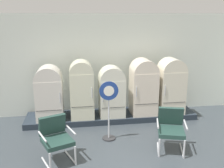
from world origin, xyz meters
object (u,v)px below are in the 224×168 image
at_px(refrigerator_1, 82,88).
at_px(armchair_right, 171,127).
at_px(refrigerator_4, 171,84).
at_px(refrigerator_2, 112,90).
at_px(armchair_left, 56,137).
at_px(sign_stand, 109,112).
at_px(refrigerator_0, 49,92).
at_px(refrigerator_3, 143,85).

height_order(refrigerator_1, armchair_right, refrigerator_1).
bearing_deg(refrigerator_4, armchair_right, -110.45).
bearing_deg(refrigerator_2, armchair_left, -127.33).
bearing_deg(armchair_right, refrigerator_1, 136.09).
bearing_deg(armchair_right, sign_stand, 152.12).
distance_m(refrigerator_2, refrigerator_4, 1.72).
xyz_separation_m(refrigerator_0, refrigerator_2, (1.69, -0.04, -0.03)).
xyz_separation_m(refrigerator_2, refrigerator_3, (0.91, 0.05, 0.09)).
relative_size(refrigerator_2, refrigerator_3, 0.89).
bearing_deg(refrigerator_3, armchair_left, -140.60).
xyz_separation_m(refrigerator_2, armchair_left, (-1.43, -1.87, -0.37)).
relative_size(refrigerator_3, armchair_right, 1.69).
xyz_separation_m(refrigerator_4, sign_stand, (-1.95, -1.12, -0.30)).
bearing_deg(refrigerator_2, refrigerator_4, 0.46).
bearing_deg(armchair_left, refrigerator_3, 39.40).
xyz_separation_m(refrigerator_0, sign_stand, (1.45, -1.15, -0.22)).
distance_m(refrigerator_0, refrigerator_4, 3.41).
height_order(refrigerator_0, armchair_left, refrigerator_0).
bearing_deg(refrigerator_4, refrigerator_3, 177.29).
relative_size(refrigerator_3, armchair_left, 1.69).
bearing_deg(refrigerator_1, armchair_left, -107.78).
height_order(refrigerator_3, refrigerator_4, refrigerator_4).
height_order(refrigerator_0, armchair_right, refrigerator_0).
relative_size(refrigerator_4, sign_stand, 1.10).
distance_m(armchair_left, sign_stand, 1.42).
distance_m(refrigerator_3, armchair_right, 1.90).
height_order(refrigerator_1, armchair_left, refrigerator_1).
relative_size(refrigerator_1, refrigerator_4, 1.00).
distance_m(refrigerator_4, armchair_left, 3.70).
bearing_deg(sign_stand, armchair_right, -27.88).
bearing_deg(refrigerator_4, refrigerator_0, 179.60).
relative_size(refrigerator_4, armchair_right, 1.70).
distance_m(refrigerator_4, armchair_right, 1.98).
distance_m(refrigerator_2, armchair_right, 2.10).
distance_m(refrigerator_0, refrigerator_1, 0.87).
height_order(refrigerator_1, refrigerator_3, refrigerator_1).
distance_m(refrigerator_1, refrigerator_3, 1.74).
bearing_deg(refrigerator_2, refrigerator_0, 178.72).
distance_m(refrigerator_1, refrigerator_2, 0.83).
xyz_separation_m(refrigerator_1, refrigerator_2, (0.82, -0.01, -0.11)).
distance_m(refrigerator_4, sign_stand, 2.27).
distance_m(refrigerator_0, refrigerator_2, 1.69).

